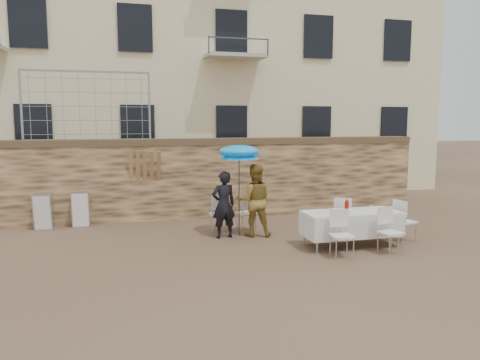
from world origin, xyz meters
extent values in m
plane|color=brown|center=(0.00, 0.00, 0.00)|extent=(80.00, 80.00, 0.00)
cube|color=olive|center=(0.00, 5.00, 1.10)|extent=(13.00, 0.50, 2.20)
cube|color=beige|center=(0.00, 12.00, 7.50)|extent=(20.00, 8.00, 15.00)
imported|color=black|center=(0.09, 2.53, 0.79)|extent=(0.62, 0.44, 1.57)
imported|color=gold|center=(0.84, 2.53, 0.86)|extent=(0.96, 0.82, 1.72)
cylinder|color=#3F3F44|center=(0.49, 2.63, 0.92)|extent=(0.03, 0.03, 1.85)
cone|color=#0B9DFF|center=(0.49, 2.63, 1.96)|extent=(0.99, 0.99, 0.22)
cube|color=silver|center=(2.62, 1.09, 0.75)|extent=(2.10, 0.85, 0.05)
cylinder|color=silver|center=(1.67, 0.75, 0.37)|extent=(0.04, 0.04, 0.74)
cylinder|color=silver|center=(3.57, 0.75, 0.37)|extent=(0.04, 0.04, 0.74)
cylinder|color=silver|center=(1.67, 1.44, 0.37)|extent=(0.04, 0.04, 0.74)
cylinder|color=silver|center=(3.57, 1.44, 0.37)|extent=(0.04, 0.04, 0.74)
cylinder|color=red|center=(2.42, 0.94, 0.91)|extent=(0.09, 0.09, 0.26)
camera|label=1|loc=(-2.26, -7.97, 2.75)|focal=35.00mm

